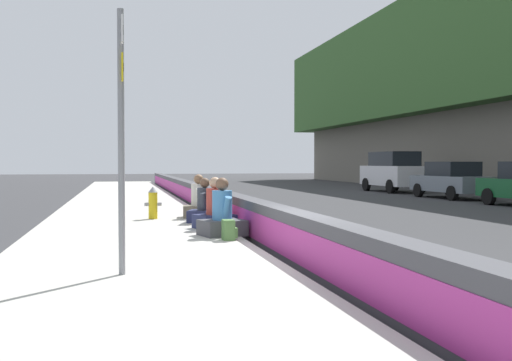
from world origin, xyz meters
The scene contains 12 objects.
ground_plane centered at (0.00, 0.00, 0.00)m, with size 160.00×160.00×0.00m, color #353538.
sidewalk_strip centered at (0.00, 2.65, 0.07)m, with size 80.00×4.40×0.14m, color #B5B2A8.
jersey_barrier centered at (0.00, 0.00, 0.42)m, with size 76.00×0.45×0.85m.
route_sign_post centered at (-1.10, 2.86, 2.21)m, with size 0.44×0.09×3.60m.
fire_hydrant centered at (7.00, 2.01, 0.59)m, with size 0.26×0.46×0.88m.
seated_person_foreground centered at (2.92, 0.80, 0.52)m, with size 0.94×1.03×1.21m.
seated_person_middle centered at (4.32, 0.73, 0.51)m, with size 0.97×1.05×1.19m.
seated_person_rear centered at (5.80, 0.76, 0.50)m, with size 0.92×0.99×1.14m.
seated_person_far centered at (7.17, 0.74, 0.52)m, with size 0.82×0.93×1.20m.
backpack centered at (2.16, 0.79, 0.33)m, with size 0.32×0.28×0.40m.
parked_car_fourth centered at (15.60, -12.12, 0.86)m, with size 4.55×2.05×1.71m.
parked_car_midline centered at (21.90, -12.23, 1.18)m, with size 4.84×2.15×2.28m.
Camera 1 is at (-9.43, 2.88, 1.67)m, focal length 42.05 mm.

